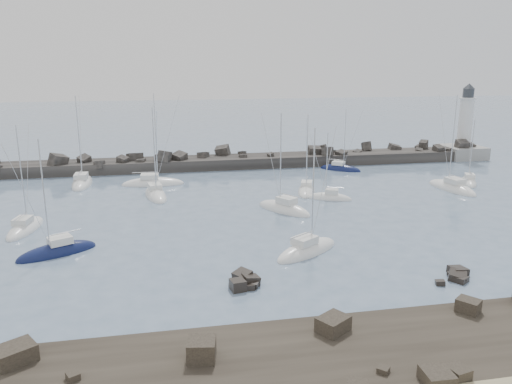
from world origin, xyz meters
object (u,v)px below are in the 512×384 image
at_px(sailboat_3, 25,229).
at_px(sailboat_4, 153,184).
at_px(sailboat_10, 452,189).
at_px(sailboat_13, 156,195).
at_px(sailboat_1, 82,184).
at_px(sailboat_2, 57,252).
at_px(sailboat_8, 340,169).
at_px(sailboat_7, 307,251).
at_px(sailboat_12, 469,182).
at_px(sailboat_5, 284,210).
at_px(sailboat_9, 329,198).
at_px(sailboat_6, 306,191).
at_px(lighthouse, 463,142).

bearing_deg(sailboat_3, sailboat_4, 53.87).
relative_size(sailboat_10, sailboat_13, 1.10).
xyz_separation_m(sailboat_1, sailboat_10, (52.40, -13.20, -0.00)).
xyz_separation_m(sailboat_2, sailboat_8, (39.78, 31.12, -0.02)).
xyz_separation_m(sailboat_2, sailboat_7, (23.43, -4.18, 0.00)).
bearing_deg(sailboat_2, sailboat_10, 16.79).
height_order(sailboat_2, sailboat_12, sailboat_2).
xyz_separation_m(sailboat_5, sailboat_9, (7.22, 4.06, -0.02)).
bearing_deg(sailboat_1, sailboat_10, -14.14).
distance_m(sailboat_2, sailboat_6, 34.89).
height_order(lighthouse, sailboat_12, lighthouse).
distance_m(sailboat_3, sailboat_12, 61.00).
height_order(sailboat_4, sailboat_6, sailboat_4).
xyz_separation_m(sailboat_12, sailboat_13, (-46.24, 1.30, -0.00)).
distance_m(sailboat_4, sailboat_7, 33.91).
relative_size(sailboat_9, sailboat_10, 0.67).
bearing_deg(sailboat_9, sailboat_13, 165.60).
bearing_deg(sailboat_1, lighthouse, 7.26).
height_order(lighthouse, sailboat_9, lighthouse).
xyz_separation_m(sailboat_2, sailboat_9, (31.86, 13.73, -0.01)).
xyz_separation_m(sailboat_9, sailboat_12, (23.54, 4.53, 0.01)).
bearing_deg(sailboat_10, sailboat_9, -175.20).
bearing_deg(sailboat_2, sailboat_13, 64.89).
relative_size(sailboat_5, sailboat_10, 0.90).
xyz_separation_m(sailboat_1, sailboat_2, (1.61, -28.53, -0.00)).
bearing_deg(sailboat_3, sailboat_2, -59.28).
relative_size(sailboat_9, sailboat_12, 0.93).
bearing_deg(sailboat_7, sailboat_12, 35.07).
bearing_deg(sailboat_6, sailboat_13, 175.50).
relative_size(sailboat_2, sailboat_7, 0.93).
height_order(sailboat_3, sailboat_6, sailboat_3).
xyz_separation_m(sailboat_3, sailboat_9, (36.58, 5.79, -0.00)).
xyz_separation_m(sailboat_5, sailboat_12, (30.76, 8.59, -0.01)).
height_order(lighthouse, sailboat_13, lighthouse).
distance_m(sailboat_7, sailboat_10, 33.60).
bearing_deg(sailboat_12, sailboat_3, -170.26).
bearing_deg(sailboat_1, sailboat_13, -39.74).
xyz_separation_m(sailboat_1, sailboat_5, (26.26, -18.85, 0.01)).
distance_m(sailboat_3, sailboat_5, 29.42).
bearing_deg(sailboat_3, sailboat_1, 81.42).
bearing_deg(sailboat_4, sailboat_6, -21.77).
bearing_deg(sailboat_9, sailboat_10, 4.80).
height_order(sailboat_1, sailboat_7, sailboat_1).
relative_size(sailboat_6, sailboat_12, 1.13).
bearing_deg(sailboat_4, lighthouse, 10.61).
height_order(sailboat_2, sailboat_13, sailboat_13).
relative_size(sailboat_2, sailboat_13, 0.92).
distance_m(sailboat_5, sailboat_6, 9.80).
xyz_separation_m(sailboat_10, sailboat_12, (4.62, 2.94, -0.00)).
bearing_deg(sailboat_6, sailboat_8, 53.26).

